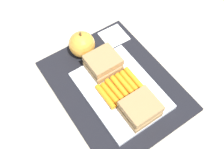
% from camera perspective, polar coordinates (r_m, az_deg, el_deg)
% --- Properties ---
extents(ground_plane, '(2.40, 2.40, 0.00)m').
position_cam_1_polar(ground_plane, '(0.68, 0.59, -2.63)').
color(ground_plane, '#B7AD99').
extents(lunchbag_mat, '(0.36, 0.28, 0.01)m').
position_cam_1_polar(lunchbag_mat, '(0.68, 0.60, -2.42)').
color(lunchbag_mat, black).
rests_on(lunchbag_mat, ground_plane).
extents(food_tray, '(0.23, 0.17, 0.01)m').
position_cam_1_polar(food_tray, '(0.66, 1.85, -3.48)').
color(food_tray, white).
rests_on(food_tray, lunchbag_mat).
extents(sandwich_half_left, '(0.07, 0.08, 0.04)m').
position_cam_1_polar(sandwich_half_left, '(0.61, 6.23, -7.46)').
color(sandwich_half_left, '#9E7A4C').
rests_on(sandwich_half_left, food_tray).
extents(sandwich_half_right, '(0.07, 0.08, 0.04)m').
position_cam_1_polar(sandwich_half_right, '(0.67, -1.96, 2.49)').
color(sandwich_half_right, '#9E7A4C').
rests_on(sandwich_half_right, food_tray).
extents(carrot_sticks_bundle, '(0.08, 0.10, 0.02)m').
position_cam_1_polar(carrot_sticks_bundle, '(0.65, 1.85, -2.90)').
color(carrot_sticks_bundle, orange).
rests_on(carrot_sticks_bundle, food_tray).
extents(apple, '(0.07, 0.07, 0.08)m').
position_cam_1_polar(apple, '(0.71, -6.59, 6.58)').
color(apple, gold).
rests_on(apple, lunchbag_mat).
extents(paper_napkin, '(0.07, 0.07, 0.00)m').
position_cam_1_polar(paper_napkin, '(0.77, 0.42, 8.36)').
color(paper_napkin, white).
rests_on(paper_napkin, lunchbag_mat).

